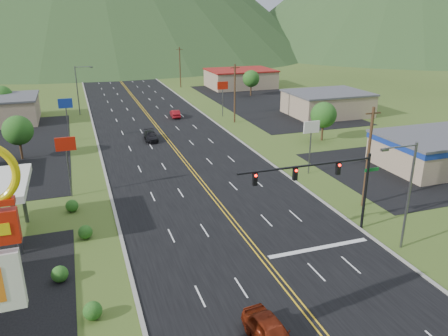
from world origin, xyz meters
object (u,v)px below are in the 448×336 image
object	(u,v)px
car_red_near	(271,333)
car_dark_mid	(151,136)
car_red_far	(175,114)
streetlight_east	(406,190)
streetlight_west	(79,87)
traffic_signal	(327,177)

from	to	relation	value
car_red_near	car_dark_mid	bearing A→B (deg)	82.57
car_red_far	car_dark_mid	bearing A→B (deg)	68.08
streetlight_east	streetlight_west	size ratio (longest dim) A/B	1.00
traffic_signal	streetlight_east	distance (m)	6.17
streetlight_east	car_red_far	size ratio (longest dim) A/B	2.15
car_red_far	streetlight_west	bearing A→B (deg)	-21.80
streetlight_east	car_dark_mid	world-z (taller)	streetlight_east
streetlight_west	car_red_near	bearing A→B (deg)	-82.89
streetlight_east	car_red_near	xyz separation A→B (m)	(-14.54, -6.70, -4.39)
streetlight_east	car_red_near	bearing A→B (deg)	-155.26
streetlight_east	car_red_near	distance (m)	16.60
car_red_near	car_red_far	bearing A→B (deg)	76.13
streetlight_east	car_red_far	xyz separation A→B (m)	(-6.71, 51.93, -4.49)
streetlight_east	car_dark_mid	distance (m)	40.77
car_red_near	car_red_far	size ratio (longest dim) A/B	1.11
traffic_signal	car_red_near	distance (m)	15.23
car_dark_mid	car_red_far	bearing A→B (deg)	65.81
traffic_signal	car_red_near	world-z (taller)	traffic_signal
streetlight_east	car_red_near	size ratio (longest dim) A/B	1.94
streetlight_east	streetlight_west	distance (m)	64.21
streetlight_west	car_dark_mid	distance (m)	24.14
car_red_near	car_dark_mid	world-z (taller)	car_red_near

